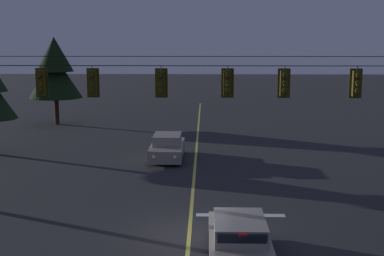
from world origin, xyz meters
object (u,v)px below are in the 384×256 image
at_px(tree_verge_far, 55,71).
at_px(traffic_light_leftmost, 41,83).
at_px(traffic_light_far_right, 357,84).
at_px(traffic_light_rightmost, 284,83).
at_px(traffic_light_centre, 161,83).
at_px(car_oncoming_lead, 167,147).
at_px(traffic_light_left_inner, 92,83).
at_px(car_waiting_near_lane, 239,242).
at_px(traffic_light_right_inner, 228,83).

bearing_deg(tree_verge_far, traffic_light_leftmost, -75.27).
height_order(traffic_light_leftmost, traffic_light_far_right, same).
distance_m(traffic_light_rightmost, traffic_light_far_right, 2.71).
relative_size(traffic_light_centre, car_oncoming_lead, 0.28).
height_order(traffic_light_left_inner, car_waiting_near_lane, traffic_light_left_inner).
bearing_deg(traffic_light_rightmost, traffic_light_centre, 180.00).
relative_size(traffic_light_centre, car_waiting_near_lane, 0.28).
relative_size(traffic_light_far_right, car_oncoming_lead, 0.28).
height_order(traffic_light_right_inner, traffic_light_far_right, same).
xyz_separation_m(traffic_light_leftmost, car_waiting_near_lane, (7.32, -4.87, -4.35)).
distance_m(traffic_light_right_inner, car_oncoming_lead, 10.51).
bearing_deg(traffic_light_centre, car_waiting_near_lane, -60.86).
relative_size(traffic_light_far_right, car_waiting_near_lane, 0.28).
xyz_separation_m(traffic_light_far_right, tree_verge_far, (-17.58, 21.33, -0.70)).
xyz_separation_m(traffic_light_centre, traffic_light_rightmost, (4.66, 0.00, 0.00)).
bearing_deg(tree_verge_far, car_waiting_near_lane, -63.75).
bearing_deg(traffic_light_centre, traffic_light_left_inner, 180.00).
xyz_separation_m(car_oncoming_lead, tree_verge_far, (-9.75, 12.24, 3.66)).
height_order(traffic_light_leftmost, traffic_light_centre, same).
distance_m(traffic_light_left_inner, traffic_light_far_right, 10.00).
xyz_separation_m(traffic_light_right_inner, traffic_light_rightmost, (2.14, 0.00, 0.00)).
height_order(car_waiting_near_lane, tree_verge_far, tree_verge_far).
bearing_deg(car_oncoming_lead, traffic_light_leftmost, -114.49).
bearing_deg(car_waiting_near_lane, traffic_light_leftmost, 146.32).
height_order(traffic_light_centre, car_oncoming_lead, traffic_light_centre).
distance_m(traffic_light_leftmost, traffic_light_left_inner, 1.98).
relative_size(traffic_light_far_right, tree_verge_far, 0.18).
distance_m(traffic_light_leftmost, traffic_light_rightmost, 9.26).
distance_m(traffic_light_centre, traffic_light_right_inner, 2.52).
height_order(traffic_light_centre, car_waiting_near_lane, traffic_light_centre).
bearing_deg(traffic_light_far_right, traffic_light_rightmost, 180.00).
relative_size(traffic_light_centre, traffic_light_rightmost, 1.00).
distance_m(traffic_light_rightmost, car_waiting_near_lane, 6.82).
distance_m(traffic_light_right_inner, tree_verge_far, 24.85).
height_order(car_waiting_near_lane, car_oncoming_lead, same).
relative_size(traffic_light_centre, traffic_light_right_inner, 1.00).
bearing_deg(traffic_light_left_inner, car_waiting_near_lane, -42.39).
bearing_deg(car_waiting_near_lane, traffic_light_left_inner, 137.61).
xyz_separation_m(traffic_light_left_inner, traffic_light_centre, (2.62, 0.00, 0.00)).
xyz_separation_m(car_waiting_near_lane, tree_verge_far, (-12.92, 26.20, 3.66)).
height_order(traffic_light_rightmost, car_waiting_near_lane, traffic_light_rightmost).
relative_size(car_waiting_near_lane, tree_verge_far, 0.62).
xyz_separation_m(traffic_light_centre, car_oncoming_lead, (-0.46, 9.09, -4.35)).
bearing_deg(traffic_light_leftmost, traffic_light_left_inner, 0.00).
xyz_separation_m(traffic_light_leftmost, tree_verge_far, (-5.61, 21.33, -0.70)).
distance_m(traffic_light_left_inner, traffic_light_centre, 2.62).
distance_m(traffic_light_left_inner, traffic_light_rightmost, 7.29).
bearing_deg(traffic_light_leftmost, traffic_light_rightmost, 0.00).
bearing_deg(car_oncoming_lead, traffic_light_centre, -87.12).
bearing_deg(car_oncoming_lead, car_waiting_near_lane, -77.19).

